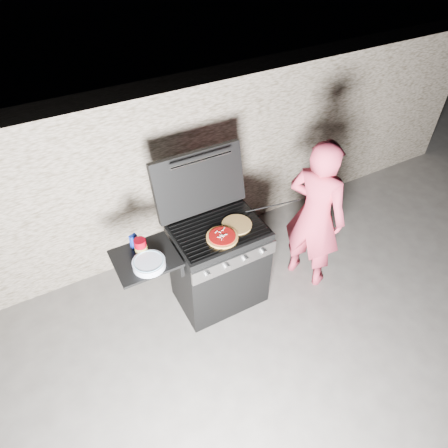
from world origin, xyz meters
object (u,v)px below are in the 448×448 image
pizza_topped (222,237)px  person (315,216)px  sauce_jar (141,247)px  gas_grill (195,275)px

pizza_topped → person: (0.96, -0.05, -0.13)m
pizza_topped → sauce_jar: bearing=166.1°
sauce_jar → pizza_topped: bearing=-13.9°
gas_grill → sauce_jar: (-0.43, 0.05, 0.52)m
gas_grill → person: size_ratio=0.84×
gas_grill → pizza_topped: 0.53m
pizza_topped → sauce_jar: sauce_jar is taller
pizza_topped → sauce_jar: (-0.65, 0.16, 0.05)m
sauce_jar → person: bearing=-7.5°
pizza_topped → person: size_ratio=0.17×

